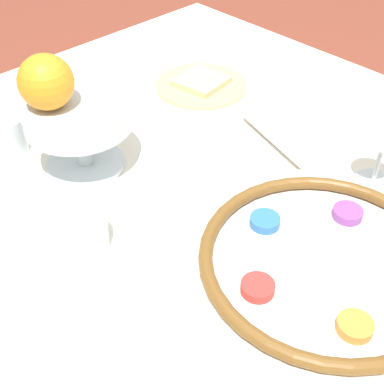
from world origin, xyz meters
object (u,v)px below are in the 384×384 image
(napkin_roll, at_px, (278,133))
(cup_far, at_px, (3,135))
(fruit_stand, at_px, (79,125))
(cup_mid, at_px, (79,231))
(orange_fruit, at_px, (46,82))
(seder_plate, at_px, (326,261))
(bread_plate, at_px, (201,84))

(napkin_roll, distance_m, cup_far, 0.49)
(cup_far, bearing_deg, fruit_stand, -149.84)
(cup_mid, distance_m, cup_far, 0.29)
(orange_fruit, distance_m, cup_far, 0.17)
(napkin_roll, distance_m, cup_mid, 0.41)
(seder_plate, height_order, cup_far, cup_far)
(bread_plate, xyz_separation_m, cup_mid, (-0.22, 0.45, 0.03))
(fruit_stand, xyz_separation_m, cup_mid, (-0.16, 0.12, -0.05))
(bread_plate, relative_size, napkin_roll, 1.08)
(orange_fruit, bearing_deg, cup_mid, 154.59)
(orange_fruit, height_order, cup_far, orange_fruit)
(orange_fruit, height_order, cup_mid, orange_fruit)
(cup_far, bearing_deg, napkin_roll, -130.68)
(fruit_stand, xyz_separation_m, bread_plate, (0.06, -0.34, -0.08))
(orange_fruit, bearing_deg, cup_far, 27.23)
(cup_mid, height_order, cup_far, same)
(seder_plate, relative_size, napkin_roll, 1.96)
(seder_plate, bearing_deg, bread_plate, -26.08)
(seder_plate, distance_m, fruit_stand, 0.44)
(bread_plate, xyz_separation_m, cup_far, (0.08, 0.41, 0.03))
(seder_plate, relative_size, bread_plate, 1.81)
(orange_fruit, bearing_deg, napkin_roll, -124.47)
(napkin_roll, bearing_deg, bread_plate, -10.23)
(bread_plate, bearing_deg, orange_fruit, 93.76)
(cup_mid, bearing_deg, fruit_stand, -36.66)
(cup_mid, bearing_deg, seder_plate, -140.57)
(seder_plate, relative_size, cup_mid, 4.40)
(fruit_stand, relative_size, cup_far, 2.22)
(orange_fruit, xyz_separation_m, bread_plate, (0.02, -0.36, -0.15))
(cup_mid, bearing_deg, bread_plate, -64.52)
(seder_plate, bearing_deg, napkin_roll, -38.76)
(seder_plate, bearing_deg, cup_far, 17.69)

